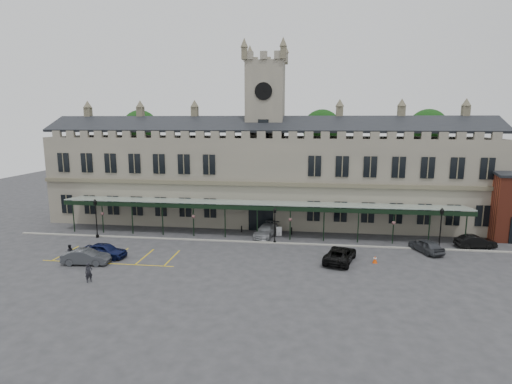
# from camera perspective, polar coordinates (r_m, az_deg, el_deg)

# --- Properties ---
(ground) EXTENTS (140.00, 140.00, 0.00)m
(ground) POSITION_cam_1_polar(r_m,az_deg,el_deg) (42.42, -1.07, -9.43)
(ground) COLOR #2E2E31
(station_building) EXTENTS (60.00, 10.36, 17.30)m
(station_building) POSITION_cam_1_polar(r_m,az_deg,el_deg) (56.29, 1.31, 2.23)
(station_building) COLOR #6C665A
(station_building) RESTS_ON ground
(clock_tower) EXTENTS (5.60, 5.60, 24.80)m
(clock_tower) POSITION_cam_1_polar(r_m,az_deg,el_deg) (55.85, 1.35, 9.01)
(clock_tower) COLOR #6C665A
(clock_tower) RESTS_ON ground
(canopy) EXTENTS (50.00, 4.10, 4.30)m
(canopy) POSITION_cam_1_polar(r_m,az_deg,el_deg) (48.81, 0.22, -3.86)
(canopy) COLOR #8C9E93
(canopy) RESTS_ON ground
(kerb) EXTENTS (60.00, 0.40, 0.12)m
(kerb) POSITION_cam_1_polar(r_m,az_deg,el_deg) (47.57, -0.08, -7.17)
(kerb) COLOR gray
(kerb) RESTS_ON ground
(parking_markings) EXTENTS (16.00, 6.00, 0.01)m
(parking_markings) POSITION_cam_1_polar(r_m,az_deg,el_deg) (45.23, -19.41, -8.77)
(parking_markings) COLOR gold
(parking_markings) RESTS_ON ground
(tree_behind_left) EXTENTS (6.00, 6.00, 16.00)m
(tree_behind_left) POSITION_cam_1_polar(r_m,az_deg,el_deg) (70.34, -16.15, 8.61)
(tree_behind_left) COLOR #332314
(tree_behind_left) RESTS_ON ground
(tree_behind_mid) EXTENTS (6.00, 6.00, 16.00)m
(tree_behind_mid) POSITION_cam_1_polar(r_m,az_deg,el_deg) (64.57, 9.38, 8.77)
(tree_behind_mid) COLOR #332314
(tree_behind_mid) RESTS_ON ground
(tree_behind_right) EXTENTS (6.00, 6.00, 16.00)m
(tree_behind_right) POSITION_cam_1_polar(r_m,az_deg,el_deg) (67.02, 23.32, 8.13)
(tree_behind_right) COLOR #332314
(tree_behind_right) RESTS_ON ground
(lamp_post_left) EXTENTS (0.46, 0.46, 4.87)m
(lamp_post_left) POSITION_cam_1_polar(r_m,az_deg,el_deg) (52.66, -21.90, -3.02)
(lamp_post_left) COLOR black
(lamp_post_left) RESTS_ON ground
(lamp_post_mid) EXTENTS (0.41, 0.41, 4.30)m
(lamp_post_mid) POSITION_cam_1_polar(r_m,az_deg,el_deg) (46.74, 2.71, -4.32)
(lamp_post_mid) COLOR black
(lamp_post_mid) RESTS_ON ground
(lamp_post_right) EXTENTS (0.47, 0.47, 4.94)m
(lamp_post_right) POSITION_cam_1_polar(r_m,az_deg,el_deg) (48.17, 24.89, -4.37)
(lamp_post_right) COLOR black
(lamp_post_right) RESTS_ON ground
(traffic_cone) EXTENTS (0.47, 0.47, 0.75)m
(traffic_cone) POSITION_cam_1_polar(r_m,az_deg,el_deg) (42.72, 16.63, -9.21)
(traffic_cone) COLOR #DB4206
(traffic_cone) RESTS_ON ground
(sign_board) EXTENTS (0.68, 0.11, 1.17)m
(sign_board) POSITION_cam_1_polar(r_m,az_deg,el_deg) (50.22, 3.31, -5.64)
(sign_board) COLOR black
(sign_board) RESTS_ON ground
(bollard_left) EXTENTS (0.15, 0.15, 0.86)m
(bollard_left) POSITION_cam_1_polar(r_m,az_deg,el_deg) (51.75, -2.08, -5.31)
(bollard_left) COLOR black
(bollard_left) RESTS_ON ground
(bollard_right) EXTENTS (0.17, 0.17, 0.95)m
(bollard_right) POSITION_cam_1_polar(r_m,az_deg,el_deg) (50.91, 5.10, -5.56)
(bollard_right) COLOR black
(bollard_right) RESTS_ON ground
(car_left_a) EXTENTS (4.74, 2.22, 1.57)m
(car_left_a) POSITION_cam_1_polar(r_m,az_deg,el_deg) (45.19, -20.78, -7.83)
(car_left_a) COLOR #0D153C
(car_left_a) RESTS_ON ground
(car_left_b) EXTENTS (4.75, 1.97, 1.53)m
(car_left_b) POSITION_cam_1_polar(r_m,az_deg,el_deg) (43.95, -23.10, -8.52)
(car_left_b) COLOR #36393E
(car_left_b) RESTS_ON ground
(car_taxi) EXTENTS (3.22, 5.45, 1.48)m
(car_taxi) POSITION_cam_1_polar(r_m,az_deg,el_deg) (49.91, 1.48, -5.52)
(car_taxi) COLOR #929599
(car_taxi) RESTS_ON ground
(car_van) EXTENTS (4.04, 6.02, 1.53)m
(car_van) POSITION_cam_1_polar(r_m,az_deg,el_deg) (42.08, 11.92, -8.72)
(car_van) COLOR black
(car_van) RESTS_ON ground
(car_right_a) EXTENTS (3.34, 4.74, 1.50)m
(car_right_a) POSITION_cam_1_polar(r_m,az_deg,el_deg) (47.80, 23.14, -7.06)
(car_right_a) COLOR #36393E
(car_right_a) RESTS_ON ground
(car_right_b) EXTENTS (4.54, 2.18, 1.44)m
(car_right_b) POSITION_cam_1_polar(r_m,az_deg,el_deg) (51.90, 28.85, -6.22)
(car_right_b) COLOR black
(car_right_b) RESTS_ON ground
(person_a) EXTENTS (0.75, 0.76, 1.77)m
(person_a) POSITION_cam_1_polar(r_m,az_deg,el_deg) (39.18, -22.78, -10.57)
(person_a) COLOR black
(person_a) RESTS_ON ground
(person_b) EXTENTS (0.99, 0.91, 1.64)m
(person_b) POSITION_cam_1_polar(r_m,az_deg,el_deg) (45.95, -25.08, -7.79)
(person_b) COLOR black
(person_b) RESTS_ON ground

